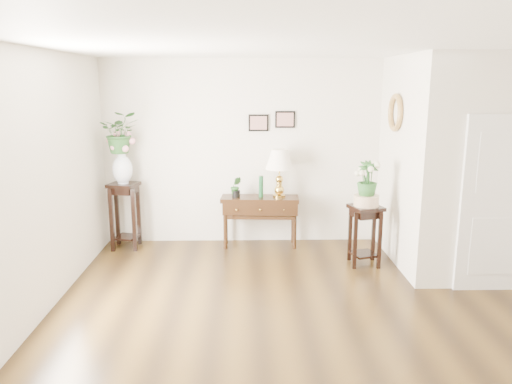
{
  "coord_description": "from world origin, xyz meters",
  "views": [
    {
      "loc": [
        -0.85,
        -4.8,
        2.45
      ],
      "look_at": [
        -0.72,
        1.3,
        1.1
      ],
      "focal_mm": 35.0,
      "sensor_mm": 36.0,
      "label": 1
    }
  ],
  "objects_px": {
    "table_lamp": "(279,174)",
    "plant_stand_a": "(125,216)",
    "plant_stand_b": "(365,235)",
    "console_table": "(260,222)"
  },
  "relations": [
    {
      "from": "table_lamp",
      "to": "plant_stand_a",
      "type": "bearing_deg",
      "value": -179.45
    },
    {
      "from": "plant_stand_a",
      "to": "plant_stand_b",
      "type": "relative_size",
      "value": 1.2
    },
    {
      "from": "plant_stand_a",
      "to": "console_table",
      "type": "bearing_deg",
      "value": 0.63
    },
    {
      "from": "table_lamp",
      "to": "plant_stand_b",
      "type": "xyz_separation_m",
      "value": [
        1.12,
        -0.8,
        -0.71
      ]
    },
    {
      "from": "console_table",
      "to": "plant_stand_a",
      "type": "height_order",
      "value": "plant_stand_a"
    },
    {
      "from": "console_table",
      "to": "plant_stand_b",
      "type": "bearing_deg",
      "value": -26.42
    },
    {
      "from": "console_table",
      "to": "table_lamp",
      "type": "relative_size",
      "value": 1.6
    },
    {
      "from": "plant_stand_a",
      "to": "table_lamp",
      "type": "bearing_deg",
      "value": 0.55
    },
    {
      "from": "plant_stand_a",
      "to": "plant_stand_b",
      "type": "bearing_deg",
      "value": -12.84
    },
    {
      "from": "console_table",
      "to": "plant_stand_b",
      "type": "distance_m",
      "value": 1.62
    }
  ]
}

